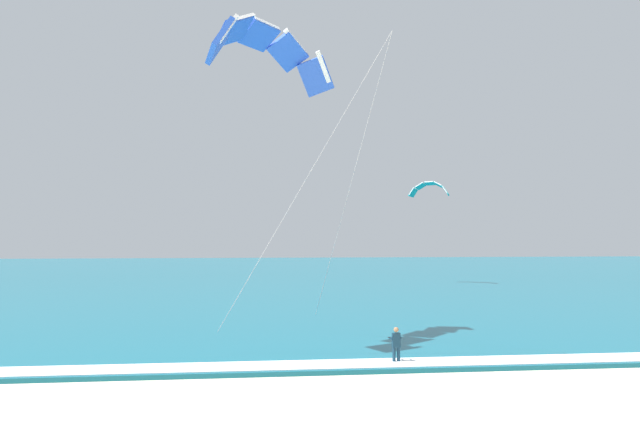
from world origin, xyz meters
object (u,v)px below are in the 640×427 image
object	(u,v)px
surfboard	(396,366)
kitesurfer	(396,345)
kite_distant	(429,188)
kite_primary	(267,47)

from	to	relation	value
surfboard	kitesurfer	bearing A→B (deg)	91.00
kite_distant	kite_primary	bearing A→B (deg)	-119.99
kitesurfer	kite_primary	xyz separation A→B (m)	(-5.59, 5.38, 14.67)
surfboard	kite_primary	distance (m)	17.41
kitesurfer	kite_primary	size ratio (longest dim) A/B	0.11
surfboard	kite_primary	xyz separation A→B (m)	(-5.59, 5.39, 15.58)
surfboard	kite_distant	xyz separation A→B (m)	(13.39, 38.29, 11.29)
kitesurfer	kite_distant	xyz separation A→B (m)	(13.39, 38.27, 10.38)
kite_primary	kite_distant	size ratio (longest dim) A/B	3.74
surfboard	kitesurfer	size ratio (longest dim) A/B	0.83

